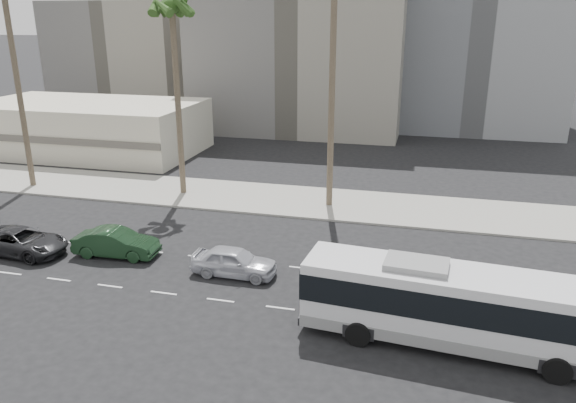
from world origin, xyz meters
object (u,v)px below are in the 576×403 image
(car_a, at_px, (234,261))
(car_c, at_px, (21,241))
(palm_mid, at_px, (172,10))
(city_bus, at_px, (453,304))
(car_b, at_px, (116,243))

(car_a, distance_m, car_c, 12.87)
(car_a, height_order, palm_mid, palm_mid)
(city_bus, xyz_separation_m, car_c, (-23.81, 3.55, -1.11))
(city_bus, relative_size, car_a, 2.76)
(car_a, height_order, car_b, car_b)
(city_bus, xyz_separation_m, car_a, (-10.94, 3.94, -1.10))
(car_a, bearing_deg, palm_mid, 35.54)
(car_c, bearing_deg, palm_mid, -15.24)
(city_bus, bearing_deg, palm_mid, 145.05)
(city_bus, bearing_deg, car_c, 176.41)
(car_a, height_order, car_c, car_a)
(palm_mid, bearing_deg, car_a, -55.25)
(car_c, distance_m, palm_mid, 18.50)
(car_b, distance_m, car_c, 5.60)
(city_bus, distance_m, car_a, 11.68)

